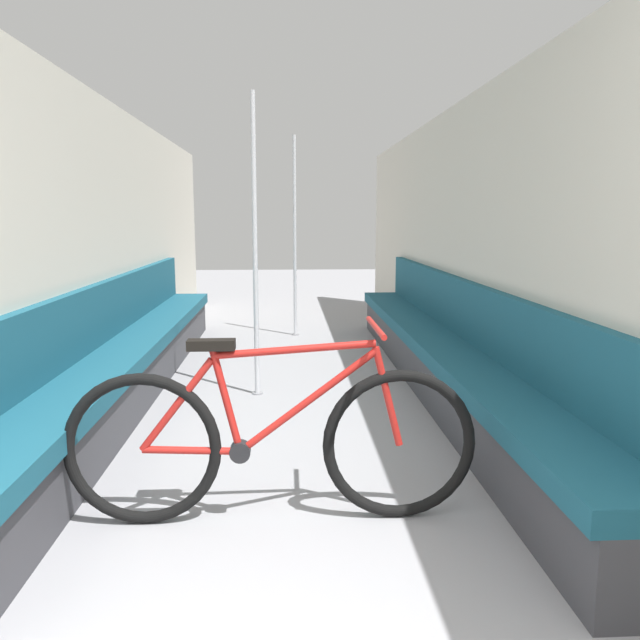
# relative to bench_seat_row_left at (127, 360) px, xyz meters

# --- Properties ---
(wall_left) EXTENTS (0.10, 10.26, 2.22)m
(wall_left) POSITION_rel_bench_seat_row_left_xyz_m (-0.24, -0.15, 0.82)
(wall_left) COLOR beige
(wall_left) RESTS_ON ground
(wall_right) EXTENTS (0.10, 10.26, 2.22)m
(wall_right) POSITION_rel_bench_seat_row_left_xyz_m (2.59, -0.15, 0.82)
(wall_right) COLOR beige
(wall_right) RESTS_ON ground
(bench_seat_row_left) EXTENTS (0.44, 5.60, 0.86)m
(bench_seat_row_left) POSITION_rel_bench_seat_row_left_xyz_m (0.00, 0.00, 0.00)
(bench_seat_row_left) COLOR #3D3D42
(bench_seat_row_left) RESTS_ON ground
(bench_seat_row_right) EXTENTS (0.44, 5.60, 0.86)m
(bench_seat_row_right) POSITION_rel_bench_seat_row_left_xyz_m (2.35, 0.00, 0.00)
(bench_seat_row_right) COLOR #3D3D42
(bench_seat_row_right) RESTS_ON ground
(bicycle) EXTENTS (1.78, 0.46, 0.87)m
(bicycle) POSITION_rel_bench_seat_row_left_xyz_m (1.11, -1.96, 0.07)
(bicycle) COLOR black
(bicycle) RESTS_ON ground
(grab_pole_near) EXTENTS (0.08, 0.08, 2.20)m
(grab_pole_near) POSITION_rel_bench_seat_row_left_xyz_m (0.95, 0.04, 0.78)
(grab_pole_near) COLOR gray
(grab_pole_near) RESTS_ON ground
(grab_pole_far) EXTENTS (0.08, 0.08, 2.20)m
(grab_pole_far) POSITION_rel_bench_seat_row_left_xyz_m (1.27, 2.41, 0.78)
(grab_pole_far) COLOR gray
(grab_pole_far) RESTS_ON ground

